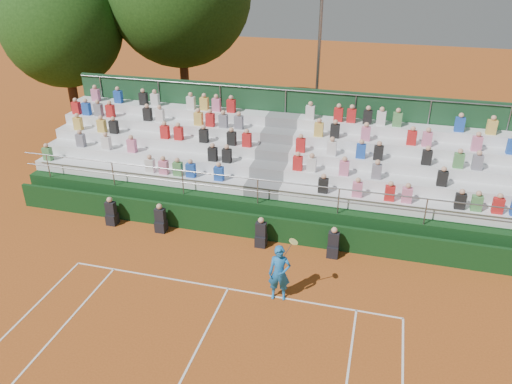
# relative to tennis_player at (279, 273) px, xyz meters

# --- Properties ---
(ground) EXTENTS (90.00, 90.00, 0.00)m
(ground) POSITION_rel_tennis_player_xyz_m (-1.69, 0.00, -0.94)
(ground) COLOR #A9501C
(ground) RESTS_ON ground
(courtside_wall) EXTENTS (20.00, 0.15, 1.00)m
(courtside_wall) POSITION_rel_tennis_player_xyz_m (-1.69, 3.20, -0.44)
(courtside_wall) COLOR black
(courtside_wall) RESTS_ON ground
(line_officials) EXTENTS (9.12, 0.40, 1.19)m
(line_officials) POSITION_rel_tennis_player_xyz_m (-3.16, 2.75, -0.47)
(line_officials) COLOR black
(line_officials) RESTS_ON ground
(grandstand) EXTENTS (20.00, 5.20, 4.40)m
(grandstand) POSITION_rel_tennis_player_xyz_m (-1.69, 6.44, 0.14)
(grandstand) COLOR black
(grandstand) RESTS_ON ground
(tennis_player) EXTENTS (0.91, 0.56, 2.22)m
(tennis_player) POSITION_rel_tennis_player_xyz_m (0.00, 0.00, 0.00)
(tennis_player) COLOR #1869B6
(tennis_player) RESTS_ON ground
(tree_west) EXTENTS (6.29, 6.29, 9.10)m
(tree_west) POSITION_rel_tennis_player_xyz_m (-14.48, 11.53, 5.00)
(tree_west) COLOR #372114
(tree_west) RESTS_ON ground
(floodlight_mast) EXTENTS (0.60, 0.25, 7.94)m
(floodlight_mast) POSITION_rel_tennis_player_xyz_m (-0.95, 12.71, 3.69)
(floodlight_mast) COLOR gray
(floodlight_mast) RESTS_ON ground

